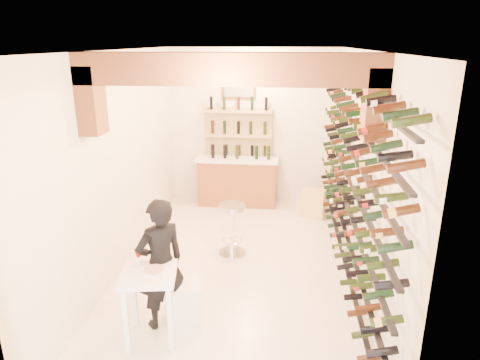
% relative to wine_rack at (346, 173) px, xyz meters
% --- Properties ---
extents(ground, '(6.00, 6.00, 0.00)m').
position_rel_wine_rack_xyz_m(ground, '(-1.53, 0.00, -1.55)').
color(ground, white).
rests_on(ground, ground).
extents(room_shell, '(3.52, 6.02, 3.21)m').
position_rel_wine_rack_xyz_m(room_shell, '(-1.53, -0.26, 0.70)').
color(room_shell, white).
rests_on(room_shell, ground).
extents(wine_rack, '(0.32, 5.70, 2.56)m').
position_rel_wine_rack_xyz_m(wine_rack, '(0.00, 0.00, 0.00)').
color(wine_rack, black).
rests_on(wine_rack, ground).
extents(back_counter, '(1.70, 0.62, 1.29)m').
position_rel_wine_rack_xyz_m(back_counter, '(-1.83, 2.65, -1.02)').
color(back_counter, '#95562E').
rests_on(back_counter, ground).
extents(back_shelving, '(1.40, 0.31, 2.73)m').
position_rel_wine_rack_xyz_m(back_shelving, '(-1.83, 2.89, -0.38)').
color(back_shelving, tan).
rests_on(back_shelving, ground).
extents(tasting_table, '(0.68, 0.68, 1.04)m').
position_rel_wine_rack_xyz_m(tasting_table, '(-2.34, -1.77, -0.84)').
color(tasting_table, white).
rests_on(tasting_table, ground).
extents(white_stool, '(0.53, 0.53, 0.50)m').
position_rel_wine_rack_xyz_m(white_stool, '(-2.05, -1.42, -1.30)').
color(white_stool, white).
rests_on(white_stool, ground).
extents(person, '(0.71, 0.69, 1.63)m').
position_rel_wine_rack_xyz_m(person, '(-2.29, -1.50, -0.73)').
color(person, black).
rests_on(person, ground).
extents(chrome_barstool, '(0.45, 0.45, 0.87)m').
position_rel_wine_rack_xyz_m(chrome_barstool, '(-1.66, 0.37, -1.05)').
color(chrome_barstool, silver).
rests_on(chrome_barstool, ground).
extents(crate_lower, '(0.58, 0.50, 0.29)m').
position_rel_wine_rack_xyz_m(crate_lower, '(-0.27, 2.13, -1.40)').
color(crate_lower, '#E7CE7E').
rests_on(crate_lower, ground).
extents(crate_upper, '(0.50, 0.40, 0.25)m').
position_rel_wine_rack_xyz_m(crate_upper, '(-0.27, 2.13, -1.13)').
color(crate_upper, '#E7CE7E').
rests_on(crate_upper, crate_lower).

